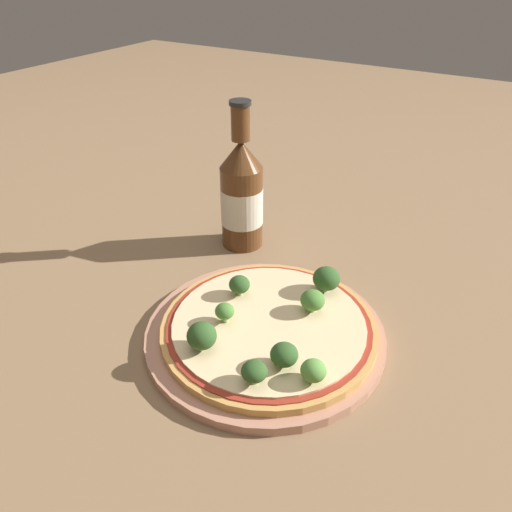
# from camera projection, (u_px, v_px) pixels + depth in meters

# --- Properties ---
(ground_plane) EXTENTS (3.00, 3.00, 0.00)m
(ground_plane) POSITION_uv_depth(u_px,v_px,m) (274.00, 333.00, 0.61)
(ground_plane) COLOR #846647
(plate) EXTENTS (0.29, 0.29, 0.01)m
(plate) POSITION_uv_depth(u_px,v_px,m) (265.00, 333.00, 0.60)
(plate) COLOR tan
(plate) RESTS_ON ground_plane
(pizza) EXTENTS (0.26, 0.26, 0.01)m
(pizza) POSITION_uv_depth(u_px,v_px,m) (268.00, 326.00, 0.59)
(pizza) COLOR tan
(pizza) RESTS_ON plate
(broccoli_floret_0) EXTENTS (0.03, 0.03, 0.03)m
(broccoli_floret_0) POSITION_uv_depth(u_px,v_px,m) (239.00, 285.00, 0.62)
(broccoli_floret_0) COLOR #89A866
(broccoli_floret_0) RESTS_ON pizza
(broccoli_floret_1) EXTENTS (0.03, 0.03, 0.03)m
(broccoli_floret_1) POSITION_uv_depth(u_px,v_px,m) (202.00, 336.00, 0.54)
(broccoli_floret_1) COLOR #89A866
(broccoli_floret_1) RESTS_ON pizza
(broccoli_floret_2) EXTENTS (0.03, 0.03, 0.03)m
(broccoli_floret_2) POSITION_uv_depth(u_px,v_px,m) (326.00, 279.00, 0.63)
(broccoli_floret_2) COLOR #89A866
(broccoli_floret_2) RESTS_ON pizza
(broccoli_floret_3) EXTENTS (0.03, 0.03, 0.03)m
(broccoli_floret_3) POSITION_uv_depth(u_px,v_px,m) (313.00, 371.00, 0.50)
(broccoli_floret_3) COLOR #89A866
(broccoli_floret_3) RESTS_ON pizza
(broccoli_floret_4) EXTENTS (0.03, 0.03, 0.03)m
(broccoli_floret_4) POSITION_uv_depth(u_px,v_px,m) (284.00, 355.00, 0.52)
(broccoli_floret_4) COLOR #89A866
(broccoli_floret_4) RESTS_ON pizza
(broccoli_floret_5) EXTENTS (0.02, 0.02, 0.02)m
(broccoli_floret_5) POSITION_uv_depth(u_px,v_px,m) (225.00, 311.00, 0.58)
(broccoli_floret_5) COLOR #89A866
(broccoli_floret_5) RESTS_ON pizza
(broccoli_floret_6) EXTENTS (0.03, 0.03, 0.03)m
(broccoli_floret_6) POSITION_uv_depth(u_px,v_px,m) (313.00, 300.00, 0.60)
(broccoli_floret_6) COLOR #89A866
(broccoli_floret_6) RESTS_ON pizza
(broccoli_floret_7) EXTENTS (0.03, 0.03, 0.03)m
(broccoli_floret_7) POSITION_uv_depth(u_px,v_px,m) (254.00, 372.00, 0.50)
(broccoli_floret_7) COLOR #89A866
(broccoli_floret_7) RESTS_ON pizza
(beer_bottle) EXTENTS (0.06, 0.06, 0.22)m
(beer_bottle) POSITION_uv_depth(u_px,v_px,m) (242.00, 194.00, 0.74)
(beer_bottle) COLOR #563319
(beer_bottle) RESTS_ON ground_plane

